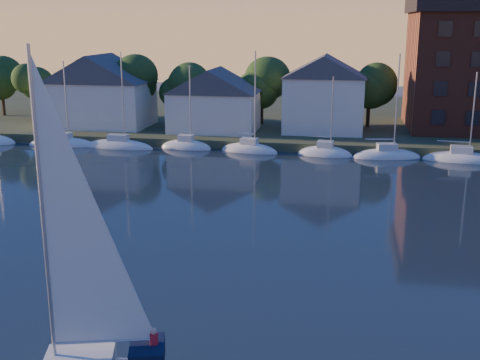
% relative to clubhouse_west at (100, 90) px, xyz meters
% --- Properties ---
extents(shoreline_land, '(160.00, 50.00, 2.00)m').
position_rel_clubhouse_west_xyz_m(shoreline_land, '(22.00, 17.00, -5.93)').
color(shoreline_land, '#364025').
rests_on(shoreline_land, ground).
extents(wooden_dock, '(120.00, 3.00, 1.00)m').
position_rel_clubhouse_west_xyz_m(wooden_dock, '(22.00, -6.00, -5.93)').
color(wooden_dock, brown).
rests_on(wooden_dock, ground).
extents(clubhouse_west, '(13.65, 9.45, 9.64)m').
position_rel_clubhouse_west_xyz_m(clubhouse_west, '(0.00, 0.00, 0.00)').
color(clubhouse_west, white).
rests_on(clubhouse_west, shoreline_land).
extents(clubhouse_centre, '(11.55, 8.40, 8.08)m').
position_rel_clubhouse_west_xyz_m(clubhouse_centre, '(16.00, -1.00, -0.80)').
color(clubhouse_centre, white).
rests_on(clubhouse_centre, shoreline_land).
extents(clubhouse_east, '(10.50, 8.40, 9.80)m').
position_rel_clubhouse_west_xyz_m(clubhouse_east, '(30.00, 1.00, 0.07)').
color(clubhouse_east, white).
rests_on(clubhouse_east, shoreline_land).
extents(tree_line, '(93.40, 5.40, 8.90)m').
position_rel_clubhouse_west_xyz_m(tree_line, '(24.00, 5.00, 1.24)').
color(tree_line, '#392A1A').
rests_on(tree_line, shoreline_land).
extents(moored_fleet, '(71.50, 2.40, 12.05)m').
position_rel_clubhouse_west_xyz_m(moored_fleet, '(14.00, -9.00, -5.83)').
color(moored_fleet, silver).
rests_on(moored_fleet, ground).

